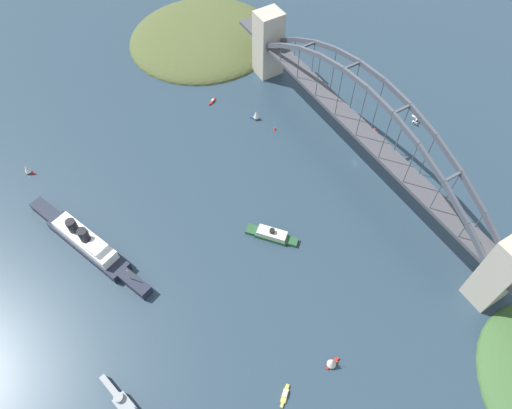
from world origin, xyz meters
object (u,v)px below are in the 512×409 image
(small_boat_2, at_px, (212,101))
(small_boat_4, at_px, (256,115))
(small_boat_3, at_px, (332,362))
(channel_marker_buoy, at_px, (275,129))
(seaplane_second_in_formation, at_px, (417,120))
(harbor_ferry_steamer, at_px, (272,235))
(seaplane_taxiing_near_bridge, at_px, (374,135))
(small_boat_1, at_px, (285,395))
(ocean_liner, at_px, (86,243))
(harbor_arch_bridge, at_px, (363,133))
(small_boat_0, at_px, (27,169))

(small_boat_2, bearing_deg, small_boat_4, -149.86)
(small_boat_3, distance_m, channel_marker_buoy, 170.14)
(seaplane_second_in_formation, relative_size, channel_marker_buoy, 3.34)
(harbor_ferry_steamer, relative_size, small_boat_2, 3.79)
(seaplane_taxiing_near_bridge, relative_size, seaplane_second_in_formation, 0.96)
(seaplane_second_in_formation, bearing_deg, small_boat_1, 120.30)
(small_boat_4, bearing_deg, channel_marker_buoy, -160.98)
(harbor_ferry_steamer, height_order, small_boat_2, harbor_ferry_steamer)
(ocean_liner, distance_m, harbor_ferry_steamer, 110.17)
(harbor_arch_bridge, bearing_deg, channel_marker_buoy, 29.05)
(small_boat_2, distance_m, small_boat_4, 38.32)
(small_boat_2, distance_m, channel_marker_buoy, 55.79)
(small_boat_0, distance_m, channel_marker_buoy, 172.16)
(small_boat_0, distance_m, small_boat_3, 230.81)
(small_boat_3, bearing_deg, seaplane_second_in_formation, -55.46)
(seaplane_taxiing_near_bridge, bearing_deg, channel_marker_buoy, 53.53)
(ocean_liner, xyz_separation_m, small_boat_2, (75.48, -123.90, -5.42))
(harbor_ferry_steamer, bearing_deg, seaplane_taxiing_near_bridge, -72.76)
(small_boat_0, bearing_deg, small_boat_1, -161.61)
(small_boat_4, distance_m, channel_marker_buoy, 18.06)
(seaplane_taxiing_near_bridge, distance_m, small_boat_2, 123.31)
(harbor_ferry_steamer, distance_m, small_boat_0, 170.69)
(harbor_ferry_steamer, xyz_separation_m, small_boat_2, (125.53, -25.83, -1.56))
(small_boat_4, bearing_deg, small_boat_0, 77.47)
(harbor_ferry_steamer, relative_size, small_boat_3, 3.18)
(small_boat_0, distance_m, small_boat_2, 139.15)
(seaplane_second_in_formation, height_order, small_boat_1, seaplane_second_in_formation)
(small_boat_1, xyz_separation_m, channel_marker_buoy, (157.00, -94.59, 0.40))
(small_boat_1, height_order, small_boat_3, small_boat_3)
(ocean_liner, distance_m, small_boat_2, 145.19)
(small_boat_3, bearing_deg, harbor_ferry_steamer, -10.51)
(small_boat_3, xyz_separation_m, channel_marker_buoy, (156.83, -65.88, -3.10))
(small_boat_0, bearing_deg, harbor_arch_bridge, -118.81)
(ocean_liner, xyz_separation_m, small_boat_0, (77.64, 15.18, -2.04))
(harbor_ferry_steamer, bearing_deg, ocean_liner, 62.96)
(harbor_arch_bridge, distance_m, ocean_liner, 183.19)
(seaplane_taxiing_near_bridge, height_order, small_boat_0, small_boat_0)
(harbor_arch_bridge, relative_size, ocean_liner, 3.00)
(small_boat_0, height_order, channel_marker_buoy, small_boat_0)
(harbor_arch_bridge, bearing_deg, harbor_ferry_steamer, 104.23)
(harbor_ferry_steamer, distance_m, small_boat_1, 92.40)
(small_boat_2, bearing_deg, seaplane_taxiing_near_bridge, -138.30)
(harbor_arch_bridge, bearing_deg, small_boat_2, 27.90)
(small_boat_1, xyz_separation_m, small_boat_3, (0.17, -28.71, 3.50))
(small_boat_3, height_order, small_boat_4, small_boat_3)
(small_boat_1, relative_size, channel_marker_buoy, 3.60)
(seaplane_taxiing_near_bridge, relative_size, small_boat_2, 1.15)
(harbor_arch_bridge, height_order, small_boat_0, harbor_arch_bridge)
(harbor_arch_bridge, relative_size, small_boat_3, 32.03)
(small_boat_3, bearing_deg, ocean_liner, 32.31)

